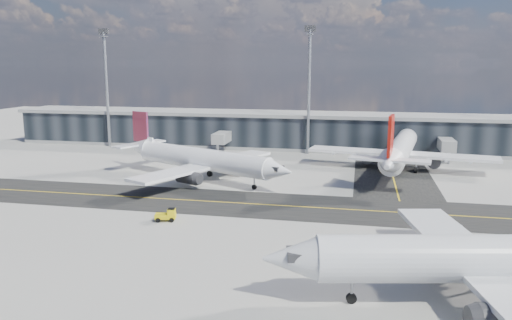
% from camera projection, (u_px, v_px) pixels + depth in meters
% --- Properties ---
extents(ground, '(300.00, 300.00, 0.00)m').
position_uv_depth(ground, '(271.00, 213.00, 69.69)').
color(ground, gray).
rests_on(ground, ground).
extents(taxiway_lanes, '(180.00, 63.00, 0.03)m').
position_uv_depth(taxiway_lanes, '(307.00, 195.00, 79.22)').
color(taxiway_lanes, black).
rests_on(taxiway_lanes, ground).
extents(terminal_concourse, '(152.00, 19.80, 8.80)m').
position_uv_depth(terminal_concourse, '(311.00, 132.00, 121.69)').
color(terminal_concourse, black).
rests_on(terminal_concourse, ground).
extents(floodlight_masts, '(102.50, 0.70, 28.90)m').
position_uv_depth(floodlight_masts, '(309.00, 86.00, 112.85)').
color(floodlight_masts, gray).
rests_on(floodlight_masts, ground).
extents(airliner_af, '(36.63, 31.60, 11.40)m').
position_uv_depth(airliner_af, '(200.00, 159.00, 89.15)').
color(airliner_af, white).
rests_on(airliner_af, ground).
extents(airliner_redtail, '(36.34, 42.42, 12.58)m').
position_uv_depth(airliner_redtail, '(400.00, 150.00, 96.02)').
color(airliner_redtail, white).
rests_on(airliner_redtail, ground).
extents(airliner_near, '(41.26, 35.41, 12.28)m').
position_uv_depth(airliner_near, '(505.00, 259.00, 42.68)').
color(airliner_near, silver).
rests_on(airliner_near, ground).
extents(baggage_tug, '(2.92, 1.90, 1.69)m').
position_uv_depth(baggage_tug, '(167.00, 215.00, 66.04)').
color(baggage_tug, yellow).
rests_on(baggage_tug, ground).
extents(service_van, '(3.31, 6.11, 1.63)m').
position_uv_depth(service_van, '(375.00, 156.00, 108.76)').
color(service_van, white).
rests_on(service_van, ground).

